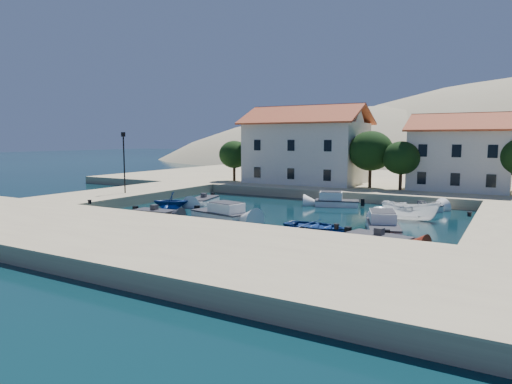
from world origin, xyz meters
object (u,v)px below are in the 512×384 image
Objects in this scene: building_left at (306,144)px; boat_east at (410,220)px; building_mid at (461,151)px; cabin_cruiser_south at (220,213)px; cabin_cruiser_east at (383,226)px; lamppost at (124,157)px; rowboat_south at (316,231)px.

building_left is 3.17× the size of boat_east.
building_mid reaches higher than cabin_cruiser_south.
cabin_cruiser_south is (-15.53, -24.05, -4.75)m from building_mid.
lamppost is at bearing 67.03° from cabin_cruiser_east.
rowboat_south is 4.73m from cabin_cruiser_east.
building_left is 27.41m from cabin_cruiser_east.
rowboat_south is (-6.69, -24.98, -5.22)m from building_mid.
building_left reaches higher than boat_east.
building_mid is 2.22× the size of rowboat_south.
cabin_cruiser_south is at bearing 87.96° from rowboat_south.
rowboat_south is 9.44m from boat_east.
building_left is at bearing 29.19° from rowboat_south.
building_mid is at bearing 35.45° from lamppost.
lamppost is 28.38m from boat_east.
building_mid reaches higher than cabin_cruiser_east.
cabin_cruiser_south is at bearing 76.08° from cabin_cruiser_east.
cabin_cruiser_east is at bearing -59.97° from rowboat_south.
boat_east is at bearing -96.16° from building_mid.
building_left is 2.36× the size of lamppost.
boat_east is (27.68, 4.12, -4.75)m from lamppost.
lamppost is at bearing 97.07° from boat_east.
cabin_cruiser_east is at bearing 17.67° from cabin_cruiser_south.
lamppost is 1.34× the size of boat_east.
lamppost is 1.32× the size of rowboat_south.
building_left is at bearing 108.79° from cabin_cruiser_south.
lamppost reaches higher than boat_east.
lamppost is 14.93m from cabin_cruiser_south.
boat_east reaches higher than rowboat_south.
cabin_cruiser_east is at bearing -54.66° from building_left.
cabin_cruiser_east reaches higher than rowboat_south.
cabin_cruiser_east is at bearing -4.04° from lamppost.
cabin_cruiser_south is 1.15× the size of rowboat_south.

